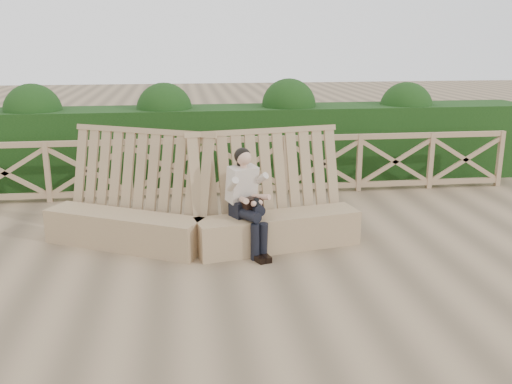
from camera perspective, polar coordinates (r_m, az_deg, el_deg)
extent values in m
plane|color=brown|center=(7.43, 2.36, -7.46)|extent=(60.00, 60.00, 0.00)
cube|color=#9A7858|center=(8.24, -13.07, -3.72)|extent=(2.27, 1.54, 0.49)
cube|color=#9A7858|center=(8.29, -12.29, 0.60)|extent=(2.24, 1.50, 1.60)
cube|color=#9A7858|center=(8.00, 2.22, -3.89)|extent=(2.36, 0.94, 0.49)
cube|color=#9A7858|center=(8.07, 1.58, 0.56)|extent=(2.35, 0.89, 1.60)
cube|color=black|center=(7.83, -1.20, -1.62)|extent=(0.43, 0.38, 0.22)
cube|color=beige|center=(7.78, -1.41, 0.82)|extent=(0.48, 0.42, 0.52)
sphere|color=tan|center=(7.65, -1.23, 3.44)|extent=(0.27, 0.27, 0.21)
sphere|color=black|center=(7.68, -1.37, 3.63)|extent=(0.30, 0.30, 0.23)
cylinder|color=black|center=(7.62, -0.93, -2.24)|extent=(0.33, 0.47, 0.15)
cylinder|color=black|center=(7.70, -0.03, -1.52)|extent=(0.33, 0.47, 0.16)
cylinder|color=black|center=(7.55, -0.09, -5.06)|extent=(0.16, 0.16, 0.49)
cylinder|color=black|center=(7.60, 0.73, -4.93)|extent=(0.16, 0.16, 0.49)
cube|color=black|center=(7.56, 0.28, -6.70)|extent=(0.18, 0.25, 0.08)
cube|color=black|center=(7.60, 0.98, -6.59)|extent=(0.18, 0.25, 0.08)
cube|color=black|center=(7.67, -0.37, -1.21)|extent=(0.30, 0.25, 0.17)
cube|color=black|center=(7.52, 0.16, -1.09)|extent=(0.10, 0.11, 0.12)
cube|color=#957256|center=(10.47, -0.90, 5.28)|extent=(10.10, 0.07, 0.10)
cube|color=#957256|center=(10.67, -0.88, 0.36)|extent=(10.10, 0.07, 0.10)
cube|color=black|center=(11.70, -1.60, 4.85)|extent=(12.00, 1.20, 1.50)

